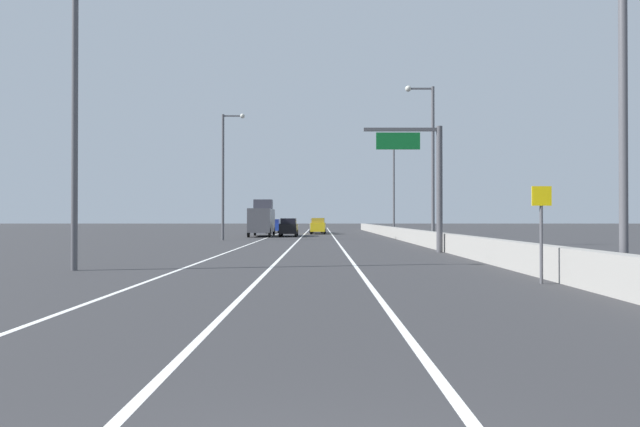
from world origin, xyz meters
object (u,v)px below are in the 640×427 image
Objects in this scene: speed_advisory_sign at (541,226)px; lamp_post_right_second at (429,155)px; lamp_post_left_near at (80,99)px; lamp_post_right_near at (614,55)px; car_black_2 at (288,227)px; lamp_post_left_mid at (225,169)px; box_truck at (261,219)px; car_white_0 at (315,226)px; overhead_sign_gantry at (426,173)px; car_yellow_1 at (318,226)px; car_blue_3 at (273,226)px; lamp_post_right_third at (391,179)px.

speed_advisory_sign is 0.26× the size of lamp_post_right_second.
lamp_post_right_near is at bearing -18.85° from lamp_post_left_near.
lamp_post_left_near is 42.18m from car_black_2.
lamp_post_right_near and lamp_post_left_mid have the same top height.
lamp_post_right_near and lamp_post_left_near have the same top height.
lamp_post_left_near is 1.37× the size of box_truck.
lamp_post_right_near is 2.60× the size of car_white_0.
speed_advisory_sign is 0.35× the size of box_truck.
overhead_sign_gantry is 40.46m from car_yellow_1.
lamp_post_right_near is 2.58× the size of car_blue_3.
lamp_post_left_near is at bearing -142.84° from overhead_sign_gantry.
car_yellow_1 is at bearing 67.76° from lamp_post_left_mid.
lamp_post_right_near is 64.53m from car_white_0.
box_truck is (-14.85, 48.22, -4.72)m from lamp_post_right_near.
lamp_post_left_mid is 2.59× the size of car_yellow_1.
overhead_sign_gantry is 0.64× the size of lamp_post_right_second.
overhead_sign_gantry is 0.64× the size of lamp_post_left_near.
car_white_0 is at bearing 97.92° from lamp_post_right_near.
lamp_post_left_near is 42.57m from box_truck.
lamp_post_left_mid is at bearing 114.93° from lamp_post_right_near.
lamp_post_right_near reaches higher than car_black_2.
car_white_0 is at bearing 8.13° from car_blue_3.
lamp_post_right_near and lamp_post_right_third have the same top height.
overhead_sign_gantry is 2.50× the size of speed_advisory_sign.
lamp_post_left_near is at bearing 161.15° from lamp_post_right_near.
car_black_2 is (5.78, 41.40, -5.63)m from lamp_post_left_near.
speed_advisory_sign is at bearing -77.85° from car_blue_3.
car_blue_3 is at bearing 142.01° from lamp_post_right_third.
car_white_0 is at bearing 125.91° from lamp_post_right_third.
car_yellow_1 is at bearing 72.27° from car_black_2.
overhead_sign_gantry is 18.05m from lamp_post_right_near.
car_black_2 reaches higher than car_white_0.
lamp_post_left_near and lamp_post_left_mid have the same top height.
lamp_post_left_near is (-16.06, 4.51, 4.87)m from speed_advisory_sign.
lamp_post_right_second reaches higher than car_blue_3.
lamp_post_right_second is 33.50m from car_yellow_1.
car_black_2 is 0.48× the size of box_truck.
lamp_post_right_third is at bearing -36.24° from car_yellow_1.
lamp_post_left_mid is at bearing 89.06° from lamp_post_left_near.
lamp_post_right_second is 2.58× the size of car_blue_3.
car_black_2 is at bearing 82.06° from lamp_post_left_near.
lamp_post_right_near is at bearing -90.18° from lamp_post_right_third.
lamp_post_right_second is 39.42m from car_white_0.
lamp_post_right_second is at bearing -77.31° from car_white_0.
box_truck reaches higher than car_yellow_1.
lamp_post_right_near is 18.57m from lamp_post_left_near.
car_black_2 is (-11.96, -3.81, -5.63)m from lamp_post_right_third.
car_black_2 is at bearing 103.98° from lamp_post_right_near.
car_white_0 is at bearing 102.69° from lamp_post_right_second.
box_truck reaches higher than car_blue_3.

